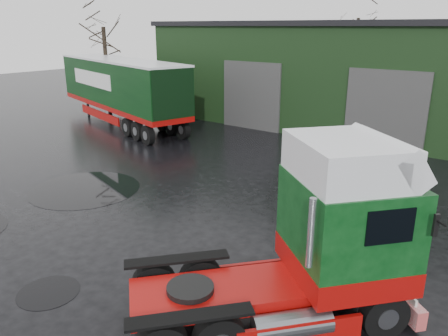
# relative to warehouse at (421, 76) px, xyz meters

# --- Properties ---
(ground) EXTENTS (100.00, 100.00, 0.00)m
(ground) POSITION_rel_warehouse_xyz_m (-2.00, -20.00, -3.16)
(ground) COLOR black
(warehouse) EXTENTS (32.40, 12.40, 6.30)m
(warehouse) POSITION_rel_warehouse_xyz_m (0.00, 0.00, 0.00)
(warehouse) COLOR black
(warehouse) RESTS_ON ground
(hero_tractor) EXTENTS (6.17, 6.60, 3.95)m
(hero_tractor) POSITION_rel_warehouse_xyz_m (2.50, -21.11, -1.18)
(hero_tractor) COLOR #0D4016
(hero_tractor) RESTS_ON ground
(trailer_left) EXTENTS (13.49, 6.18, 4.12)m
(trailer_left) POSITION_rel_warehouse_xyz_m (-15.24, -10.00, -1.10)
(trailer_left) COLOR silver
(trailer_left) RESTS_ON ground
(tree_left) EXTENTS (4.40, 4.40, 8.50)m
(tree_left) POSITION_rel_warehouse_xyz_m (-19.00, -8.00, 1.09)
(tree_left) COLOR black
(tree_left) RESTS_ON ground
(tree_back_a) EXTENTS (4.40, 4.40, 9.50)m
(tree_back_a) POSITION_rel_warehouse_xyz_m (-8.00, 10.00, 1.59)
(tree_back_a) COLOR black
(tree_back_a) RESTS_ON ground
(puddle_1) EXTENTS (2.37, 2.37, 0.01)m
(puddle_1) POSITION_rel_warehouse_xyz_m (1.37, -15.07, -3.15)
(puddle_1) COLOR black
(puddle_1) RESTS_ON ground
(puddle_2) EXTENTS (4.19, 4.19, 0.01)m
(puddle_2) POSITION_rel_warehouse_xyz_m (-7.20, -18.65, -3.15)
(puddle_2) COLOR black
(puddle_2) RESTS_ON ground
(puddle_4) EXTENTS (1.45, 1.45, 0.01)m
(puddle_4) POSITION_rel_warehouse_xyz_m (-2.05, -23.36, -3.15)
(puddle_4) COLOR black
(puddle_4) RESTS_ON ground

